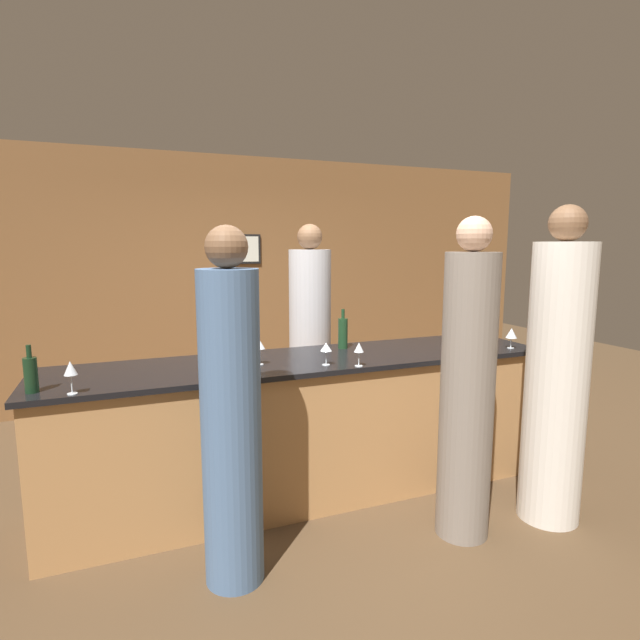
# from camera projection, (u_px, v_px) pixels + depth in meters

# --- Properties ---
(ground_plane) EXTENTS (14.00, 14.00, 0.00)m
(ground_plane) POSITION_uv_depth(u_px,v_px,m) (309.00, 491.00, 3.67)
(ground_plane) COLOR #4C3823
(back_wall) EXTENTS (8.00, 0.08, 2.80)m
(back_wall) POSITION_uv_depth(u_px,v_px,m) (232.00, 279.00, 5.81)
(back_wall) COLOR brown
(back_wall) RESTS_ON ground_plane
(bar_counter) EXTENTS (3.56, 0.79, 1.01)m
(bar_counter) POSITION_uv_depth(u_px,v_px,m) (309.00, 426.00, 3.59)
(bar_counter) COLOR #B27F4C
(bar_counter) RESTS_ON ground_plane
(bartender) EXTENTS (0.37, 0.37, 1.97)m
(bartender) POSITION_uv_depth(u_px,v_px,m) (310.00, 345.00, 4.39)
(bartender) COLOR #B2B2B7
(bartender) RESTS_ON ground_plane
(guest_0) EXTENTS (0.31, 0.31, 1.89)m
(guest_0) POSITION_uv_depth(u_px,v_px,m) (231.00, 421.00, 2.58)
(guest_0) COLOR #4C6B93
(guest_0) RESTS_ON ground_plane
(guest_1) EXTENTS (0.38, 0.38, 2.04)m
(guest_1) POSITION_uv_depth(u_px,v_px,m) (557.00, 378.00, 3.19)
(guest_1) COLOR silver
(guest_1) RESTS_ON ground_plane
(guest_2) EXTENTS (0.32, 0.32, 1.96)m
(guest_2) POSITION_uv_depth(u_px,v_px,m) (467.00, 391.00, 3.01)
(guest_2) COLOR gray
(guest_2) RESTS_ON ground_plane
(wine_bottle_0) EXTENTS (0.07, 0.07, 0.26)m
(wine_bottle_0) POSITION_uv_depth(u_px,v_px,m) (31.00, 374.00, 2.68)
(wine_bottle_0) COLOR black
(wine_bottle_0) RESTS_ON bar_counter
(wine_bottle_1) EXTENTS (0.07, 0.07, 0.31)m
(wine_bottle_1) POSITION_uv_depth(u_px,v_px,m) (343.00, 333.00, 3.83)
(wine_bottle_1) COLOR #19381E
(wine_bottle_1) RESTS_ON bar_counter
(wine_glass_0) EXTENTS (0.06, 0.06, 0.16)m
(wine_glass_0) POSITION_uv_depth(u_px,v_px,m) (359.00, 348.00, 3.25)
(wine_glass_0) COLOR silver
(wine_glass_0) RESTS_ON bar_counter
(wine_glass_1) EXTENTS (0.07, 0.07, 0.18)m
(wine_glass_1) POSITION_uv_depth(u_px,v_px,m) (70.00, 369.00, 2.64)
(wine_glass_1) COLOR silver
(wine_glass_1) RESTS_ON bar_counter
(wine_glass_2) EXTENTS (0.08, 0.08, 0.15)m
(wine_glass_2) POSITION_uv_depth(u_px,v_px,m) (326.00, 348.00, 3.29)
(wine_glass_2) COLOR silver
(wine_glass_2) RESTS_ON bar_counter
(wine_glass_3) EXTENTS (0.08, 0.08, 0.16)m
(wine_glass_3) POSITION_uv_depth(u_px,v_px,m) (511.00, 333.00, 3.83)
(wine_glass_3) COLOR silver
(wine_glass_3) RESTS_ON bar_counter
(wine_glass_4) EXTENTS (0.08, 0.08, 0.17)m
(wine_glass_4) POSITION_uv_depth(u_px,v_px,m) (259.00, 345.00, 3.30)
(wine_glass_4) COLOR silver
(wine_glass_4) RESTS_ON bar_counter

